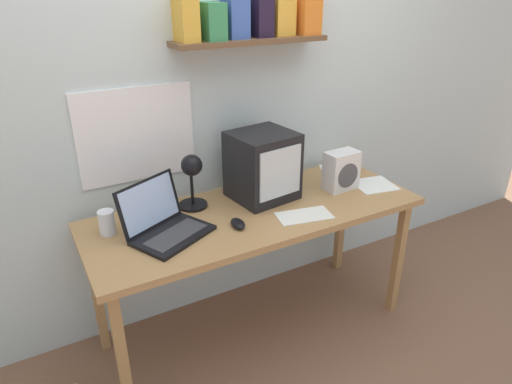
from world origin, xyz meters
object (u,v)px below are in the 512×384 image
Objects in this scene: computer_mouse at (238,224)px; open_notebook at (374,185)px; laptop at (163,221)px; loose_paper_near_monitor at (337,170)px; juice_glass at (107,224)px; desk_lamp at (192,175)px; loose_paper_near_laptop at (304,216)px; space_heater at (341,170)px; crt_monitor at (263,166)px; corner_desk at (256,222)px.

open_notebook is (0.89, 0.05, -0.01)m from computer_mouse.
laptop is 1.64× the size of loose_paper_near_monitor.
laptop is 3.76× the size of juice_glass.
desk_lamp reaches higher than open_notebook.
loose_paper_near_monitor is 0.63m from loose_paper_near_laptop.
loose_paper_near_monitor is (0.15, 0.21, -0.11)m from space_heater.
crt_monitor is at bearing 10.72° from desk_lamp.
open_notebook is (1.21, -0.07, -0.06)m from laptop.
juice_glass reaches higher than open_notebook.
loose_paper_near_monitor is (1.38, 0.08, -0.05)m from juice_glass.
space_heater is (1.01, -0.00, 0.05)m from laptop.
desk_lamp is at bearing 168.30° from crt_monitor.
desk_lamp is 0.82m from space_heater.
laptop is (-0.48, 0.01, 0.13)m from corner_desk.
desk_lamp is at bearing -176.39° from loose_paper_near_monitor.
juice_glass is 0.59m from computer_mouse.
corner_desk is at bearing -162.99° from loose_paper_near_monitor.
loose_paper_near_laptop is (0.66, -0.18, -0.06)m from laptop.
desk_lamp is 2.65× the size of juice_glass.
crt_monitor is 0.61m from laptop.
laptop reaches higher than loose_paper_near_laptop.
laptop is 1.21m from open_notebook.
juice_glass is at bearing 172.58° from open_notebook.
open_notebook is at bearing -79.82° from loose_paper_near_monitor.
laptop is at bearing 164.98° from loose_paper_near_laptop.
open_notebook is (0.20, -0.06, -0.11)m from space_heater.
space_heater is 1.94× the size of computer_mouse.
laptop is at bearing -130.17° from desk_lamp.
desk_lamp is at bearing 166.92° from space_heater.
computer_mouse is at bearing -173.88° from space_heater.
juice_glass is at bearing 125.59° from laptop.
loose_paper_near_laptop is (-0.36, -0.17, -0.11)m from space_heater.
loose_paper_near_monitor is 0.27m from open_notebook.
desk_lamp reaches higher than computer_mouse.
crt_monitor reaches higher than juice_glass.
juice_glass reaches higher than computer_mouse.
crt_monitor is 1.65× the size of space_heater.
corner_desk is 0.56m from space_heater.
loose_paper_near_monitor is at bearing 1.53° from crt_monitor.
space_heater is at bearing 25.86° from loose_paper_near_laptop.
space_heater is at bearing 8.91° from computer_mouse.
space_heater is (0.81, -0.15, -0.09)m from desk_lamp.
crt_monitor is at bearing 103.67° from loose_paper_near_laptop.
crt_monitor reaches higher than corner_desk.
juice_glass is 1.24m from space_heater.
desk_lamp is 1.04m from open_notebook.
laptop is 0.25m from juice_glass.
computer_mouse reaches higher than loose_paper_near_monitor.
loose_paper_near_monitor is at bearing 51.42° from space_heater.
loose_paper_near_laptop is at bearing -143.11° from loose_paper_near_monitor.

